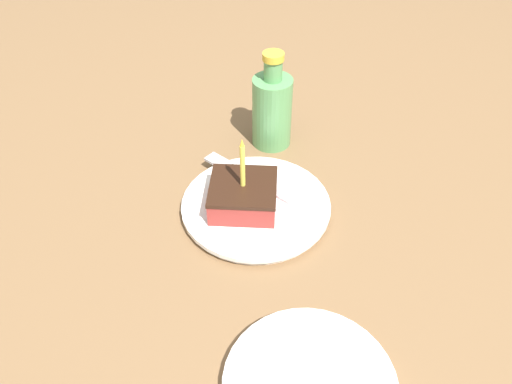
{
  "coord_description": "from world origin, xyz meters",
  "views": [
    {
      "loc": [
        0.56,
        0.02,
        0.56
      ],
      "look_at": [
        -0.01,
        -0.02,
        0.04
      ],
      "focal_mm": 35.0,
      "sensor_mm": 36.0,
      "label": 1
    }
  ],
  "objects": [
    {
      "name": "fork",
      "position": [
        -0.07,
        -0.05,
        0.02
      ],
      "size": [
        0.12,
        0.15,
        0.0
      ],
      "color": "#B2B2B7",
      "rests_on": "plate"
    },
    {
      "name": "cake_slice",
      "position": [
        -0.0,
        -0.04,
        0.04
      ],
      "size": [
        0.1,
        0.1,
        0.13
      ],
      "color": "#99332D",
      "rests_on": "plate"
    },
    {
      "name": "plate",
      "position": [
        -0.01,
        -0.02,
        0.01
      ],
      "size": [
        0.24,
        0.24,
        0.02
      ],
      "color": "white",
      "rests_on": "ground_plane"
    },
    {
      "name": "ground_plane",
      "position": [
        0.0,
        0.0,
        -0.02
      ],
      "size": [
        2.4,
        2.4,
        0.04
      ],
      "color": "brown",
      "rests_on": "ground"
    },
    {
      "name": "bottle",
      "position": [
        -0.2,
        0.0,
        0.07
      ],
      "size": [
        0.07,
        0.07,
        0.18
      ],
      "color": "#599959",
      "rests_on": "ground_plane"
    }
  ]
}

